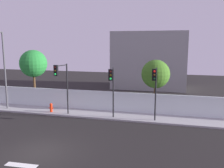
{
  "coord_description": "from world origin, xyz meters",
  "views": [
    {
      "loc": [
        7.59,
        -12.07,
        6.41
      ],
      "look_at": [
        2.8,
        6.5,
        3.19
      ],
      "focal_mm": 39.33,
      "sensor_mm": 36.0,
      "label": 1
    }
  ],
  "objects_px": {
    "traffic_light_right": "(155,83)",
    "street_lamp_curbside": "(3,64)",
    "traffic_light_left": "(61,78)",
    "traffic_light_center": "(112,82)",
    "fire_hydrant": "(51,107)",
    "roadside_tree_leftmost": "(33,64)",
    "roadside_tree_midleft": "(156,74)"
  },
  "relations": [
    {
      "from": "traffic_light_right",
      "to": "street_lamp_curbside",
      "type": "relative_size",
      "value": 0.59
    },
    {
      "from": "traffic_light_left",
      "to": "street_lamp_curbside",
      "type": "bearing_deg",
      "value": 173.4
    },
    {
      "from": "traffic_light_center",
      "to": "fire_hydrant",
      "type": "distance_m",
      "value": 6.59
    },
    {
      "from": "traffic_light_center",
      "to": "traffic_light_right",
      "type": "distance_m",
      "value": 3.44
    },
    {
      "from": "traffic_light_center",
      "to": "street_lamp_curbside",
      "type": "relative_size",
      "value": 0.58
    },
    {
      "from": "roadside_tree_leftmost",
      "to": "traffic_light_left",
      "type": "bearing_deg",
      "value": -37.69
    },
    {
      "from": "traffic_light_right",
      "to": "fire_hydrant",
      "type": "bearing_deg",
      "value": 175.88
    },
    {
      "from": "traffic_light_left",
      "to": "roadside_tree_midleft",
      "type": "distance_m",
      "value": 8.55
    },
    {
      "from": "traffic_light_left",
      "to": "fire_hydrant",
      "type": "xyz_separation_m",
      "value": [
        -1.56,
        0.9,
        -2.85
      ]
    },
    {
      "from": "traffic_light_right",
      "to": "fire_hydrant",
      "type": "xyz_separation_m",
      "value": [
        -9.41,
        0.68,
        -2.73
      ]
    },
    {
      "from": "street_lamp_curbside",
      "to": "roadside_tree_midleft",
      "type": "distance_m",
      "value": 14.27
    },
    {
      "from": "traffic_light_center",
      "to": "roadside_tree_leftmost",
      "type": "distance_m",
      "value": 10.26
    },
    {
      "from": "roadside_tree_midleft",
      "to": "fire_hydrant",
      "type": "bearing_deg",
      "value": -161.78
    },
    {
      "from": "street_lamp_curbside",
      "to": "roadside_tree_midleft",
      "type": "bearing_deg",
      "value": 12.92
    },
    {
      "from": "traffic_light_left",
      "to": "traffic_light_center",
      "type": "bearing_deg",
      "value": 1.44
    },
    {
      "from": "traffic_light_center",
      "to": "roadside_tree_leftmost",
      "type": "xyz_separation_m",
      "value": [
        -9.47,
        3.8,
        1.0
      ]
    },
    {
      "from": "traffic_light_center",
      "to": "traffic_light_right",
      "type": "height_order",
      "value": "traffic_light_right"
    },
    {
      "from": "traffic_light_left",
      "to": "street_lamp_curbside",
      "type": "height_order",
      "value": "street_lamp_curbside"
    },
    {
      "from": "roadside_tree_midleft",
      "to": "traffic_light_right",
      "type": "bearing_deg",
      "value": -86.13
    },
    {
      "from": "traffic_light_left",
      "to": "traffic_light_center",
      "type": "height_order",
      "value": "traffic_light_left"
    },
    {
      "from": "traffic_light_right",
      "to": "street_lamp_curbside",
      "type": "bearing_deg",
      "value": 177.94
    },
    {
      "from": "fire_hydrant",
      "to": "roadside_tree_midleft",
      "type": "bearing_deg",
      "value": 18.22
    },
    {
      "from": "traffic_light_right",
      "to": "roadside_tree_midleft",
      "type": "xyz_separation_m",
      "value": [
        -0.25,
        3.69,
        0.25
      ]
    },
    {
      "from": "roadside_tree_leftmost",
      "to": "fire_hydrant",
      "type": "bearing_deg",
      "value": -40.71
    },
    {
      "from": "traffic_light_right",
      "to": "roadside_tree_midleft",
      "type": "relative_size",
      "value": 0.88
    },
    {
      "from": "traffic_light_left",
      "to": "traffic_light_center",
      "type": "xyz_separation_m",
      "value": [
        4.41,
        0.11,
        -0.18
      ]
    },
    {
      "from": "fire_hydrant",
      "to": "roadside_tree_leftmost",
      "type": "height_order",
      "value": "roadside_tree_leftmost"
    },
    {
      "from": "traffic_light_right",
      "to": "roadside_tree_leftmost",
      "type": "distance_m",
      "value": 13.47
    },
    {
      "from": "roadside_tree_leftmost",
      "to": "traffic_light_center",
      "type": "bearing_deg",
      "value": -21.86
    },
    {
      "from": "traffic_light_left",
      "to": "traffic_light_right",
      "type": "bearing_deg",
      "value": 1.6
    },
    {
      "from": "street_lamp_curbside",
      "to": "fire_hydrant",
      "type": "bearing_deg",
      "value": 2.07
    },
    {
      "from": "street_lamp_curbside",
      "to": "roadside_tree_leftmost",
      "type": "bearing_deg",
      "value": 69.1
    }
  ]
}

